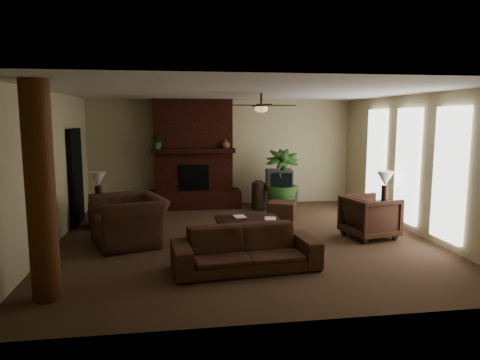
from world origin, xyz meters
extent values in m
plane|color=brown|center=(0.00, 0.00, 0.00)|extent=(7.00, 7.00, 0.00)
plane|color=silver|center=(0.00, 0.00, 2.80)|extent=(7.00, 7.00, 0.00)
plane|color=#C0B68B|center=(0.00, 3.50, 1.40)|extent=(7.00, 0.00, 7.00)
plane|color=#C0B68B|center=(0.00, -3.50, 1.40)|extent=(7.00, 0.00, 7.00)
plane|color=#C0B68B|center=(-3.50, 0.00, 1.40)|extent=(0.00, 7.00, 7.00)
plane|color=#C0B68B|center=(3.50, 0.00, 1.40)|extent=(0.00, 7.00, 7.00)
cube|color=#451B12|center=(-0.80, 3.25, 1.40)|extent=(2.00, 0.50, 2.80)
cube|color=#451B12|center=(-0.80, 3.15, 0.23)|extent=(2.40, 0.70, 0.45)
cube|color=black|center=(-0.80, 2.99, 0.82)|extent=(0.75, 0.04, 0.65)
cube|color=black|center=(-0.80, 2.97, 1.50)|extent=(2.10, 0.28, 0.12)
cube|color=white|center=(3.45, 1.60, 1.35)|extent=(0.08, 0.85, 2.35)
cube|color=white|center=(3.45, 0.20, 1.35)|extent=(0.08, 0.85, 2.35)
cube|color=white|center=(3.45, -1.20, 1.35)|extent=(0.08, 0.85, 2.35)
cylinder|color=brown|center=(-2.95, -2.40, 1.40)|extent=(0.36, 0.36, 2.80)
cube|color=black|center=(-3.44, 1.80, 1.05)|extent=(0.10, 1.00, 2.10)
cylinder|color=black|center=(0.40, 0.30, 2.68)|extent=(0.04, 0.04, 0.24)
cylinder|color=black|center=(0.40, 0.30, 2.56)|extent=(0.20, 0.20, 0.06)
ellipsoid|color=#F2BF72|center=(0.40, 0.30, 2.50)|extent=(0.26, 0.26, 0.14)
cube|color=black|center=(0.80, 0.30, 2.57)|extent=(0.55, 0.12, 0.01)
cube|color=black|center=(0.00, 0.30, 2.57)|extent=(0.55, 0.12, 0.01)
cube|color=black|center=(0.40, 0.70, 2.57)|extent=(0.12, 0.55, 0.01)
cube|color=black|center=(0.40, -0.10, 2.57)|extent=(0.12, 0.55, 0.01)
imported|color=#43291D|center=(-0.23, -1.68, 0.44)|extent=(2.29, 0.87, 0.88)
imported|color=#43291D|center=(-2.15, 0.01, 0.59)|extent=(1.29, 1.58, 1.19)
imported|color=#43291D|center=(2.47, -0.26, 0.46)|extent=(1.00, 1.04, 0.91)
cube|color=black|center=(0.07, -0.08, 0.40)|extent=(1.20, 0.70, 0.06)
cube|color=black|center=(-0.43, -0.33, 0.18)|extent=(0.07, 0.07, 0.37)
cube|color=black|center=(0.57, -0.33, 0.18)|extent=(0.07, 0.07, 0.37)
cube|color=black|center=(-0.43, 0.17, 0.18)|extent=(0.07, 0.07, 0.37)
cube|color=black|center=(0.57, 0.17, 0.18)|extent=(0.07, 0.07, 0.37)
cube|color=#43291D|center=(1.15, 1.56, 0.20)|extent=(0.78, 0.78, 0.40)
cube|color=#B7B7B9|center=(1.41, 2.71, 0.25)|extent=(0.93, 0.64, 0.50)
cube|color=#39393B|center=(1.35, 2.67, 0.76)|extent=(0.69, 0.55, 0.52)
cube|color=black|center=(1.35, 2.40, 0.76)|extent=(0.52, 0.07, 0.40)
cylinder|color=#32231C|center=(0.81, 2.63, 0.35)|extent=(0.34, 0.34, 0.70)
sphere|color=#32231C|center=(0.81, 2.63, 0.60)|extent=(0.34, 0.34, 0.34)
imported|color=#2C5321|center=(1.39, 2.57, 0.43)|extent=(1.05, 1.63, 0.86)
cube|color=black|center=(-2.87, 1.38, 0.28)|extent=(0.57, 0.57, 0.55)
cylinder|color=black|center=(-2.89, 1.33, 0.73)|extent=(0.18, 0.18, 0.35)
cone|color=#EEE3CA|center=(-2.89, 1.33, 1.05)|extent=(0.45, 0.45, 0.30)
cube|color=black|center=(3.15, 0.48, 0.28)|extent=(0.52, 0.52, 0.55)
cylinder|color=black|center=(3.15, 0.52, 0.73)|extent=(0.15, 0.15, 0.35)
cone|color=#EEE3CA|center=(3.15, 0.52, 1.05)|extent=(0.38, 0.38, 0.30)
imported|color=#2C5321|center=(-1.70, 2.92, 1.72)|extent=(0.49, 0.52, 0.33)
imported|color=brown|center=(0.01, 2.92, 1.67)|extent=(0.26, 0.27, 0.22)
imported|color=#999999|center=(-0.17, -0.03, 0.57)|extent=(0.22, 0.05, 0.29)
imported|color=#999999|center=(0.38, -0.23, 0.58)|extent=(0.21, 0.07, 0.29)
camera|label=1|loc=(-1.27, -8.08, 2.33)|focal=32.56mm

